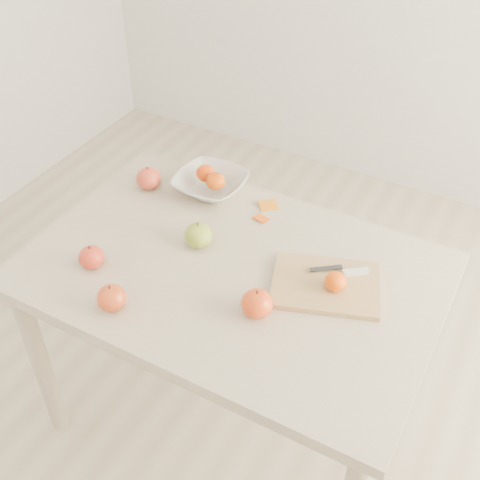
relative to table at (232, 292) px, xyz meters
The scene contains 15 objects.
ground 0.65m from the table, ahead, with size 3.50×3.50×0.00m, color #C6B293.
table is the anchor object (origin of this frame).
cutting_board 0.30m from the table, 11.92° to the left, with size 0.30×0.22×0.02m, color tan.
board_tangerine 0.34m from the table, ahead, with size 0.06×0.06×0.05m, color #E65608.
fruit_bowl 0.41m from the table, 129.94° to the left, with size 0.24×0.24×0.06m, color silver.
bowl_tangerine_near 0.45m from the table, 131.68° to the left, with size 0.06×0.06×0.06m, color #DC4007.
bowl_tangerine_far 0.40m from the table, 127.83° to the left, with size 0.07×0.07×0.06m, color #D15007.
orange_peel_a 0.33m from the table, 97.00° to the left, with size 0.06×0.04×0.00m, color orange.
orange_peel_b 0.27m from the table, 96.79° to the left, with size 0.04×0.04×0.00m, color #E65210.
paring_knife 0.37m from the table, 21.87° to the left, with size 0.16×0.09×0.01m.
apple_green 0.20m from the table, 163.39° to the left, with size 0.09×0.09×0.08m, color olive.
apple_red_a 0.52m from the table, 154.16° to the left, with size 0.09×0.09×0.08m, color #A31D1D.
apple_red_d 0.43m from the table, 152.36° to the right, with size 0.08×0.08×0.07m, color #A41715.
apple_red_e 0.24m from the table, 40.33° to the right, with size 0.09×0.09×0.08m, color #A50B14.
apple_red_c 0.38m from the table, 125.20° to the right, with size 0.08×0.08×0.07m, color #A1120A.
Camera 1 is at (0.64, -1.12, 1.96)m, focal length 45.00 mm.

